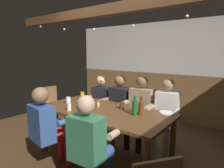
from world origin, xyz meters
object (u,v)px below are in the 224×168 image
(bottle_1, at_px, (135,107))
(pint_glass_4, at_px, (69,107))
(pint_glass_3, at_px, (82,96))
(person_0, at_px, (99,102))
(person_5, at_px, (90,141))
(table_candle, at_px, (98,104))
(pint_glass_1, at_px, (68,100))
(plate_0, at_px, (167,113))
(pint_glass_2, at_px, (90,99))
(bottle_0, at_px, (141,108))
(person_4, at_px, (47,125))
(pint_glass_0, at_px, (122,106))
(person_1, at_px, (118,104))
(chair_empty_near_right, at_px, (51,105))
(dining_table, at_px, (103,116))
(person_2, at_px, (140,107))
(person_3, at_px, (165,113))

(bottle_1, relative_size, pint_glass_4, 2.35)
(pint_glass_3, bearing_deg, person_0, 87.19)
(person_5, distance_m, table_candle, 0.99)
(pint_glass_1, bearing_deg, person_0, 87.20)
(plate_0, relative_size, pint_glass_2, 1.95)
(pint_glass_4, bearing_deg, plate_0, 31.47)
(bottle_0, xyz_separation_m, pint_glass_1, (-1.29, -0.19, -0.05))
(person_4, height_order, person_5, person_5)
(table_candle, relative_size, pint_glass_0, 0.75)
(plate_0, bearing_deg, person_4, -137.69)
(person_1, xyz_separation_m, pint_glass_0, (0.44, -0.51, 0.15))
(pint_glass_0, height_order, pint_glass_1, pint_glass_1)
(person_4, height_order, pint_glass_3, person_4)
(person_0, bearing_deg, bottle_0, 145.03)
(person_1, distance_m, pint_glass_1, 0.92)
(chair_empty_near_right, bearing_deg, person_5, 75.03)
(dining_table, xyz_separation_m, person_2, (0.23, 0.72, 0.01))
(dining_table, xyz_separation_m, bottle_1, (0.52, 0.05, 0.21))
(person_4, xyz_separation_m, chair_empty_near_right, (-1.38, 1.06, -0.19))
(person_5, distance_m, plate_0, 1.21)
(person_1, bearing_deg, person_5, 115.47)
(person_2, height_order, pint_glass_1, person_2)
(person_2, xyz_separation_m, pint_glass_1, (-0.95, -0.78, 0.14))
(person_3, height_order, pint_glass_0, person_3)
(plate_0, relative_size, pint_glass_0, 1.93)
(person_2, xyz_separation_m, pint_glass_2, (-0.74, -0.47, 0.14))
(person_1, height_order, table_candle, person_1)
(table_candle, bearing_deg, person_2, 58.45)
(person_0, bearing_deg, pint_glass_3, 77.05)
(pint_glass_1, bearing_deg, person_2, 39.39)
(bottle_1, xyz_separation_m, pint_glass_1, (-1.23, -0.11, -0.06))
(dining_table, bearing_deg, person_1, 108.13)
(dining_table, xyz_separation_m, chair_empty_near_right, (-1.78, 0.34, -0.21))
(table_candle, xyz_separation_m, plate_0, (1.00, 0.34, -0.03))
(plate_0, distance_m, pint_glass_3, 1.55)
(person_3, xyz_separation_m, person_4, (-1.10, -1.43, -0.01))
(person_5, relative_size, chair_empty_near_right, 1.35)
(bottle_0, bearing_deg, pint_glass_0, 167.85)
(person_4, bearing_deg, person_2, 75.68)
(dining_table, distance_m, table_candle, 0.22)
(person_1, distance_m, person_3, 0.93)
(chair_empty_near_right, relative_size, pint_glass_3, 5.96)
(person_2, distance_m, pint_glass_4, 1.23)
(person_3, height_order, plate_0, person_3)
(chair_empty_near_right, bearing_deg, person_2, 111.56)
(pint_glass_2, bearing_deg, chair_empty_near_right, 175.60)
(plate_0, distance_m, bottle_1, 0.49)
(bottle_1, bearing_deg, pint_glass_1, -174.79)
(bottle_0, bearing_deg, person_3, 77.82)
(person_3, xyz_separation_m, pint_glass_2, (-1.21, -0.46, 0.16))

